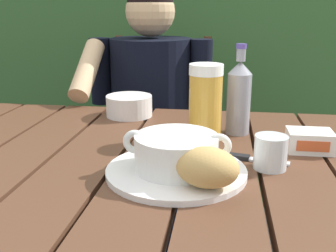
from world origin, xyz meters
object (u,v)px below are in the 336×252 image
object	(u,v)px
beer_bottle	(239,97)
water_glass_small	(271,152)
soup_bowl	(176,151)
person_eating	(149,110)
diner_bowl	(129,106)
bread_roll	(207,167)
table_knife	(248,158)
beer_glass	(205,102)
serving_plate	(176,171)
butter_tub	(310,141)
chair_near_diner	(158,148)

from	to	relation	value
beer_bottle	water_glass_small	size ratio (longest dim) A/B	3.31
soup_bowl	water_glass_small	size ratio (longest dim) A/B	3.05
person_eating	diner_bowl	bearing A→B (deg)	-89.49
beer_bottle	bread_roll	bearing A→B (deg)	-100.01
person_eating	table_knife	bearing A→B (deg)	-62.32
beer_glass	beer_bottle	xyz separation A→B (m)	(0.08, 0.06, 0.00)
beer_bottle	diner_bowl	size ratio (longest dim) A/B	1.67
person_eating	beer_glass	xyz separation A→B (m)	(0.25, -0.53, 0.16)
beer_bottle	water_glass_small	world-z (taller)	beer_bottle
serving_plate	butter_tub	distance (m)	0.34
water_glass_small	person_eating	bearing A→B (deg)	118.95
chair_near_diner	butter_tub	bearing A→B (deg)	-58.06
diner_bowl	person_eating	bearing A→B (deg)	90.51
person_eating	beer_glass	world-z (taller)	person_eating
soup_bowl	diner_bowl	size ratio (longest dim) A/B	1.54
water_glass_small	diner_bowl	world-z (taller)	water_glass_small
soup_bowl	beer_bottle	bearing A→B (deg)	66.10
beer_glass	table_knife	bearing A→B (deg)	-52.19
chair_near_diner	water_glass_small	bearing A→B (deg)	-66.90
butter_tub	diner_bowl	world-z (taller)	diner_bowl
person_eating	table_knife	distance (m)	0.76
chair_near_diner	butter_tub	distance (m)	0.98
butter_tub	water_glass_small	bearing A→B (deg)	-130.21
soup_bowl	table_knife	bearing A→B (deg)	32.85
bread_roll	water_glass_small	distance (m)	0.18
serving_plate	table_knife	bearing A→B (deg)	32.85
chair_near_diner	diner_bowl	size ratio (longest dim) A/B	6.79
bread_roll	beer_glass	xyz separation A→B (m)	(-0.02, 0.30, 0.05)
serving_plate	diner_bowl	world-z (taller)	diner_bowl
chair_near_diner	serving_plate	world-z (taller)	chair_near_diner
bread_roll	butter_tub	size ratio (longest dim) A/B	1.27
person_eating	butter_tub	distance (m)	0.77
soup_bowl	bread_roll	distance (m)	0.10
chair_near_diner	diner_bowl	world-z (taller)	chair_near_diner
serving_plate	beer_bottle	bearing A→B (deg)	66.10
person_eating	beer_bottle	world-z (taller)	person_eating
serving_plate	bread_roll	distance (m)	0.11
bread_roll	diner_bowl	bearing A→B (deg)	117.70
beer_bottle	water_glass_small	distance (m)	0.25
beer_glass	table_knife	world-z (taller)	beer_glass
soup_bowl	person_eating	bearing A→B (deg)	104.75
chair_near_diner	table_knife	size ratio (longest dim) A/B	6.54
diner_bowl	table_knife	bearing A→B (deg)	-43.45
bread_roll	diner_bowl	size ratio (longest dim) A/B	0.92
serving_plate	water_glass_small	xyz separation A→B (m)	(0.19, 0.06, 0.03)
chair_near_diner	butter_tub	world-z (taller)	chair_near_diner
serving_plate	diner_bowl	distance (m)	0.47
butter_tub	bread_roll	bearing A→B (deg)	-132.16
serving_plate	beer_glass	world-z (taller)	beer_glass
beer_glass	beer_bottle	bearing A→B (deg)	36.73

